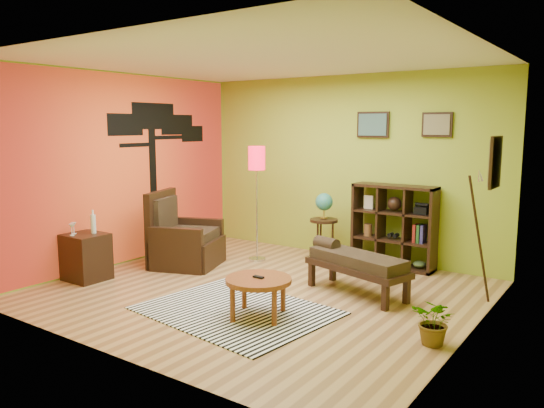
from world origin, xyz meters
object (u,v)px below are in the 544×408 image
Objects in this scene: coffee_table at (259,283)px; potted_plant at (435,327)px; globe_table at (324,210)px; side_cabinet at (86,256)px; bench at (355,262)px; floor_lamp at (257,168)px; cube_shelf at (395,226)px; armchair at (183,243)px.

coffee_table is 1.83m from potted_plant.
side_cabinet is at bearing -127.21° from globe_table.
globe_table is 1.70m from bench.
side_cabinet is 0.54× the size of floor_lamp.
cube_shelf is (0.40, 2.76, 0.23)m from coffee_table.
floor_lamp reaches higher than cube_shelf.
globe_table reaches higher than coffee_table.
cube_shelf reaches higher than coffee_table.
potted_plant is (1.31, -0.97, -0.22)m from bench.
cube_shelf reaches higher than globe_table.
armchair is 4.04m from potted_plant.
potted_plant is at bearing -26.08° from floor_lamp.
globe_table reaches higher than potted_plant.
potted_plant is at bearing -42.01° from globe_table.
potted_plant is (1.79, 0.36, -0.20)m from coffee_table.
cube_shelf is (1.86, 0.81, -0.80)m from floor_lamp.
floor_lamp is at bearing 153.92° from potted_plant.
cube_shelf is (3.11, 2.94, 0.28)m from side_cabinet.
globe_table is (0.82, 0.60, -0.62)m from floor_lamp.
side_cabinet is at bearing -173.17° from potted_plant.
globe_table reaches higher than bench.
globe_table is at bearing 132.58° from bench.
armchair is 0.81× the size of bench.
floor_lamp is (-1.46, 1.95, 1.03)m from coffee_table.
floor_lamp is 1.69× the size of globe_table.
bench is at bearing 143.50° from potted_plant.
cube_shelf is at bearing 43.36° from side_cabinet.
armchair is at bearing 153.50° from coffee_table.
bench is (1.94, -0.62, -1.01)m from floor_lamp.
side_cabinet is (-0.53, -1.27, -0.02)m from armchair.
globe_table is at bearing -168.44° from cube_shelf.
globe_table is (-0.64, 2.55, 0.41)m from coffee_table.
side_cabinet is at bearing -112.64° from armchair.
armchair reaches higher than globe_table.
coffee_table is 2.80m from cube_shelf.
floor_lamp reaches higher than side_cabinet.
floor_lamp is 1.22× the size of bench.
armchair is at bearing 169.56° from potted_plant.
potted_plant is at bearing -60.01° from cube_shelf.
armchair is at bearing -174.92° from bench.
side_cabinet is at bearing -120.40° from floor_lamp.
side_cabinet is 3.46m from globe_table.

